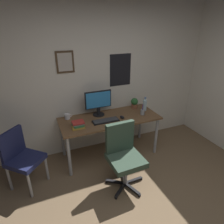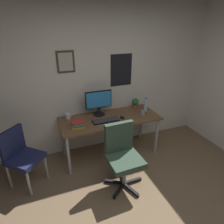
# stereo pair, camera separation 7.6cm
# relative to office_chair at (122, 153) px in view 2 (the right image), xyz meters

# --- Properties ---
(wall_back) EXTENTS (4.40, 0.10, 2.60)m
(wall_back) POSITION_rel_office_chair_xyz_m (0.03, 1.15, 0.77)
(wall_back) COLOR silver
(wall_back) RESTS_ON ground_plane
(desk) EXTENTS (1.68, 0.69, 0.73)m
(desk) POSITION_rel_office_chair_xyz_m (0.09, 0.73, 0.13)
(desk) COLOR brown
(desk) RESTS_ON ground_plane
(office_chair) EXTENTS (0.55, 0.57, 0.95)m
(office_chair) POSITION_rel_office_chair_xyz_m (0.00, 0.00, 0.00)
(office_chair) COLOR #334738
(office_chair) RESTS_ON ground_plane
(side_chair) EXTENTS (0.59, 0.59, 0.88)m
(side_chair) POSITION_rel_office_chair_xyz_m (-1.34, 0.53, -0.03)
(side_chair) COLOR #1E234C
(side_chair) RESTS_ON ground_plane
(monitor) EXTENTS (0.46, 0.20, 0.43)m
(monitor) POSITION_rel_office_chair_xyz_m (-0.05, 0.92, 0.44)
(monitor) COLOR black
(monitor) RESTS_ON desk
(keyboard) EXTENTS (0.43, 0.15, 0.03)m
(keyboard) POSITION_rel_office_chair_xyz_m (-0.02, 0.63, 0.22)
(keyboard) COLOR black
(keyboard) RESTS_ON desk
(computer_mouse) EXTENTS (0.06, 0.11, 0.04)m
(computer_mouse) POSITION_rel_office_chair_xyz_m (0.28, 0.64, 0.22)
(computer_mouse) COLOR black
(computer_mouse) RESTS_ON desk
(water_bottle) EXTENTS (0.07, 0.07, 0.25)m
(water_bottle) POSITION_rel_office_chair_xyz_m (0.79, 0.77, 0.31)
(water_bottle) COLOR silver
(water_bottle) RESTS_ON desk
(coffee_mug_near) EXTENTS (0.13, 0.09, 0.09)m
(coffee_mug_near) POSITION_rel_office_chair_xyz_m (-0.58, 0.97, 0.25)
(coffee_mug_near) COLOR white
(coffee_mug_near) RESTS_ON desk
(potted_plant) EXTENTS (0.13, 0.13, 0.19)m
(potted_plant) POSITION_rel_office_chair_xyz_m (0.67, 0.95, 0.31)
(potted_plant) COLOR brown
(potted_plant) RESTS_ON desk
(pen_cup) EXTENTS (0.07, 0.07, 0.20)m
(pen_cup) POSITION_rel_office_chair_xyz_m (0.66, 0.63, 0.26)
(pen_cup) COLOR #9EA0A5
(pen_cup) RESTS_ON desk
(book_stack_left) EXTENTS (0.19, 0.16, 0.10)m
(book_stack_left) POSITION_rel_office_chair_xyz_m (-0.49, 0.59, 0.26)
(book_stack_left) COLOR gold
(book_stack_left) RESTS_ON desk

